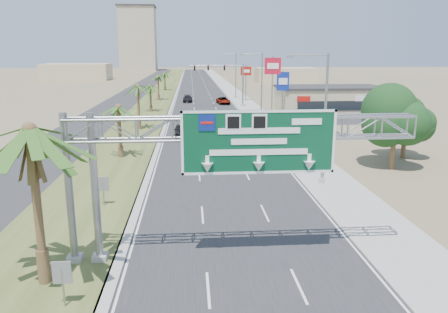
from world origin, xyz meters
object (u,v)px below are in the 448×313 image
car_right_lane (223,101)px  sign_gantry (225,140)px  signal_mast (232,81)px  car_mid_lane (208,118)px  store_building (329,99)px  car_left_lane (183,131)px  car_far (188,99)px  palm_near (29,131)px  pole_sign_blue (283,83)px  pole_sign_red_far (246,73)px  pole_sign_red_near (273,70)px

car_right_lane → sign_gantry: bearing=-101.4°
signal_mast → car_mid_lane: 18.97m
store_building → car_left_lane: 35.13m
sign_gantry → car_left_lane: size_ratio=3.36×
signal_mast → store_building: size_ratio=0.57×
store_building → car_mid_lane: (-22.09, -11.76, -1.36)m
car_left_lane → car_far: 39.15m
palm_near → car_left_lane: bearing=80.8°
car_mid_lane → car_left_lane: bearing=-102.2°
car_mid_lane → pole_sign_blue: 14.88m
signal_mast → pole_sign_red_far: bearing=69.0°
car_mid_lane → pole_sign_red_far: (9.09, 27.70, 5.15)m
sign_gantry → car_mid_lane: size_ratio=4.30×
car_left_lane → car_far: bearing=87.4°
car_left_lane → pole_sign_red_far: pole_sign_red_far is taller
store_building → car_mid_lane: 25.06m
car_far → pole_sign_red_near: size_ratio=0.50×
car_left_lane → pole_sign_red_near: pole_sign_red_near is taller
pole_sign_red_near → pole_sign_red_far: 27.15m
palm_near → car_far: (5.94, 73.19, -6.25)m
palm_near → pole_sign_blue: bearing=67.8°
car_far → pole_sign_red_far: pole_sign_red_far is taller
car_mid_lane → car_right_lane: car_right_lane is taller
palm_near → store_building: palm_near is taller
pole_sign_blue → pole_sign_red_far: size_ratio=0.97×
signal_mast → car_left_lane: (-8.84, -29.93, -4.00)m
car_mid_lane → car_right_lane: bearing=84.3°
car_left_lane → pole_sign_red_far: bearing=70.4°
store_building → car_far: size_ratio=3.81×
car_left_lane → car_right_lane: size_ratio=1.04×
store_building → pole_sign_blue: size_ratio=2.50×
sign_gantry → pole_sign_blue: size_ratio=2.33×
car_left_lane → pole_sign_blue: pole_sign_blue is taller
car_right_lane → pole_sign_red_near: pole_sign_red_near is taller
sign_gantry → car_right_lane: (4.95, 67.25, -5.39)m
car_right_lane → pole_sign_blue: (8.53, -16.33, 4.58)m
signal_mast → palm_near: bearing=-102.7°
store_building → palm_near: bearing=-118.3°
palm_near → signal_mast: size_ratio=0.81×
palm_near → pole_sign_red_near: size_ratio=0.88×
car_far → car_mid_lane: bearing=-82.6°
signal_mast → car_far: bearing=132.5°
palm_near → car_far: bearing=85.4°
car_right_lane → pole_sign_red_far: pole_sign_red_far is taller
car_far → pole_sign_blue: (15.68, -20.34, 4.56)m
sign_gantry → car_mid_lane: sign_gantry is taller
car_mid_lane → pole_sign_red_far: 29.61m
store_building → pole_sign_blue: bearing=-151.8°
palm_near → pole_sign_red_near: (18.75, 46.85, 0.59)m
car_left_lane → pole_sign_blue: bearing=47.5°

